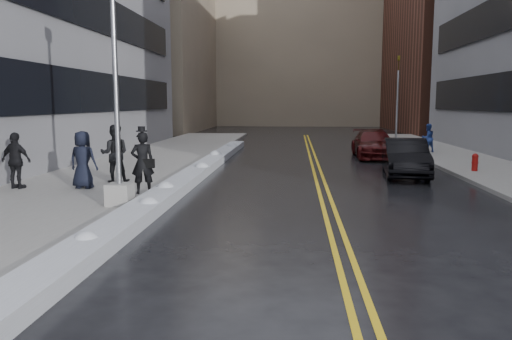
% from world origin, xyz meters
% --- Properties ---
extents(ground, '(160.00, 160.00, 0.00)m').
position_xyz_m(ground, '(0.00, 0.00, 0.00)').
color(ground, black).
rests_on(ground, ground).
extents(sidewalk_west, '(5.50, 50.00, 0.15)m').
position_xyz_m(sidewalk_west, '(-5.75, 10.00, 0.07)').
color(sidewalk_west, gray).
rests_on(sidewalk_west, ground).
extents(sidewalk_east, '(4.00, 50.00, 0.15)m').
position_xyz_m(sidewalk_east, '(10.00, 10.00, 0.07)').
color(sidewalk_east, gray).
rests_on(sidewalk_east, ground).
extents(lane_line_left, '(0.12, 50.00, 0.01)m').
position_xyz_m(lane_line_left, '(2.35, 10.00, 0.00)').
color(lane_line_left, gold).
rests_on(lane_line_left, ground).
extents(lane_line_right, '(0.12, 50.00, 0.01)m').
position_xyz_m(lane_line_right, '(2.65, 10.00, 0.00)').
color(lane_line_right, gold).
rests_on(lane_line_right, ground).
extents(snow_ridge, '(0.90, 30.00, 0.34)m').
position_xyz_m(snow_ridge, '(-2.45, 8.00, 0.17)').
color(snow_ridge, silver).
rests_on(snow_ridge, ground).
extents(building_west_far, '(14.00, 22.00, 18.00)m').
position_xyz_m(building_west_far, '(-15.50, 44.00, 9.00)').
color(building_west_far, gray).
rests_on(building_west_far, ground).
extents(building_far, '(36.00, 16.00, 22.00)m').
position_xyz_m(building_far, '(2.00, 60.00, 11.00)').
color(building_far, gray).
rests_on(building_far, ground).
extents(lamppost, '(0.65, 0.65, 7.62)m').
position_xyz_m(lamppost, '(-3.30, 2.00, 2.53)').
color(lamppost, gray).
rests_on(lamppost, sidewalk_west).
extents(fire_hydrant, '(0.26, 0.26, 0.73)m').
position_xyz_m(fire_hydrant, '(9.00, 10.00, 0.55)').
color(fire_hydrant, maroon).
rests_on(fire_hydrant, sidewalk_east).
extents(traffic_signal, '(0.16, 0.20, 6.00)m').
position_xyz_m(traffic_signal, '(8.50, 24.00, 3.40)').
color(traffic_signal, gray).
rests_on(traffic_signal, sidewalk_east).
extents(pedestrian_fedora, '(0.82, 0.68, 1.93)m').
position_xyz_m(pedestrian_fedora, '(-3.20, 3.82, 1.12)').
color(pedestrian_fedora, black).
rests_on(pedestrian_fedora, sidewalk_west).
extents(pedestrian_b, '(1.15, 0.99, 2.05)m').
position_xyz_m(pedestrian_b, '(-4.85, 5.89, 1.18)').
color(pedestrian_b, black).
rests_on(pedestrian_b, sidewalk_west).
extents(pedestrian_c, '(0.99, 0.69, 1.90)m').
position_xyz_m(pedestrian_c, '(-5.45, 4.60, 1.10)').
color(pedestrian_c, black).
rests_on(pedestrian_c, sidewalk_west).
extents(pedestrian_d, '(1.16, 0.66, 1.86)m').
position_xyz_m(pedestrian_d, '(-7.61, 4.35, 1.08)').
color(pedestrian_d, black).
rests_on(pedestrian_d, sidewalk_west).
extents(pedestrian_east, '(0.97, 0.87, 1.62)m').
position_xyz_m(pedestrian_east, '(9.12, 18.05, 0.96)').
color(pedestrian_east, navy).
rests_on(pedestrian_east, sidewalk_east).
extents(car_black, '(2.11, 4.78, 1.52)m').
position_xyz_m(car_black, '(5.98, 9.23, 0.76)').
color(car_black, black).
rests_on(car_black, ground).
extents(car_maroon, '(2.15, 5.14, 1.48)m').
position_xyz_m(car_maroon, '(5.78, 16.13, 0.74)').
color(car_maroon, '#360809').
rests_on(car_maroon, ground).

